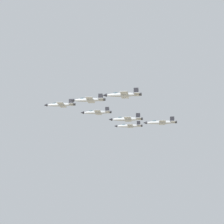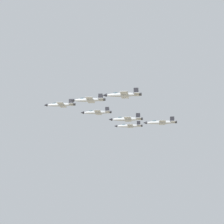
{
  "view_description": "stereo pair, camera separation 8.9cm",
  "coord_description": "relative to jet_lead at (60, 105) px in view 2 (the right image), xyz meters",
  "views": [
    {
      "loc": [
        -36.6,
        155.96,
        124.77
      ],
      "look_at": [
        -8.35,
        2.46,
        165.88
      ],
      "focal_mm": 58.91,
      "sensor_mm": 36.0,
      "label": 1
    },
    {
      "loc": [
        -36.69,
        155.95,
        124.77
      ],
      "look_at": [
        -8.35,
        2.46,
        165.88
      ],
      "focal_mm": 58.91,
      "sensor_mm": 36.0,
      "label": 2
    }
  ],
  "objects": [
    {
      "name": "jet_left_wingman",
      "position": [
        -15.91,
        11.17,
        -1.88
      ],
      "size": [
        14.59,
        8.98,
        3.07
      ],
      "rotation": [
        0.0,
        0.0,
        0.09
      ],
      "color": "#9EA3A8"
    },
    {
      "name": "jet_slot_rear",
      "position": [
        -29.5,
        -2.73,
        -7.28
      ],
      "size": [
        15.09,
        9.27,
        3.17
      ],
      "rotation": [
        0.0,
        0.0,
        0.08
      ],
      "color": "#9EA3A8"
    },
    {
      "name": "jet_right_wingman",
      "position": [
        -13.59,
        -13.91,
        -0.6
      ],
      "size": [
        14.97,
        9.24,
        3.15
      ],
      "rotation": [
        0.0,
        0.0,
        0.1
      ],
      "color": "#9EA3A8"
    },
    {
      "name": "jet_lead",
      "position": [
        0.0,
        0.0,
        0.0
      ],
      "size": [
        14.52,
        8.91,
        3.05
      ],
      "rotation": [
        0.0,
        0.0,
        0.08
      ],
      "color": "#9EA3A8"
    },
    {
      "name": "jet_left_outer",
      "position": [
        -31.83,
        22.34,
        -4.03
      ],
      "size": [
        14.68,
        9.02,
        3.08
      ],
      "rotation": [
        0.0,
        0.0,
        0.09
      ],
      "color": "#9EA3A8"
    },
    {
      "name": "jet_trailing",
      "position": [
        -44.25,
        -4.1,
        -9.07
      ],
      "size": [
        14.55,
        8.91,
        3.06
      ],
      "rotation": [
        0.0,
        0.0,
        0.07
      ],
      "color": "#9EA3A8"
    },
    {
      "name": "jet_right_outer",
      "position": [
        -27.18,
        -27.81,
        -4.71
      ],
      "size": [
        14.39,
        8.88,
        3.02
      ],
      "rotation": [
        0.0,
        0.0,
        0.1
      ],
      "color": "#9EA3A8"
    }
  ]
}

